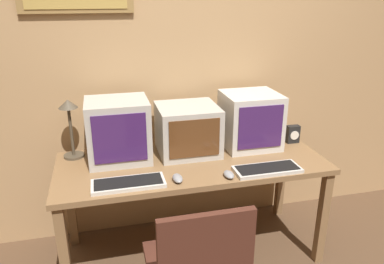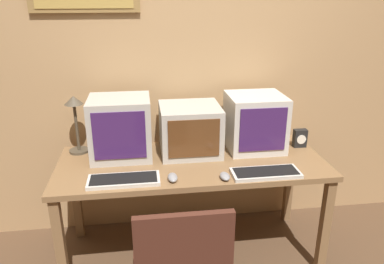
# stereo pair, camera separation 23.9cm
# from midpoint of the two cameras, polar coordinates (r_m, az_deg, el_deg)

# --- Properties ---
(wall_back) EXTENTS (8.00, 0.08, 2.60)m
(wall_back) POSITION_cam_midpoint_polar(r_m,az_deg,el_deg) (2.72, 1.13, 10.86)
(wall_back) COLOR tan
(wall_back) RESTS_ON ground_plane
(desk) EXTENTS (1.75, 0.71, 0.72)m
(desk) POSITION_cam_midpoint_polar(r_m,az_deg,el_deg) (2.50, 2.75, -6.03)
(desk) COLOR olive
(desk) RESTS_ON ground_plane
(monitor_left) EXTENTS (0.40, 0.35, 0.40)m
(monitor_left) POSITION_cam_midpoint_polar(r_m,az_deg,el_deg) (2.49, -8.16, 0.60)
(monitor_left) COLOR #B7B2A8
(monitor_left) RESTS_ON desk
(monitor_center) EXTENTS (0.40, 0.38, 0.33)m
(monitor_center) POSITION_cam_midpoint_polar(r_m,az_deg,el_deg) (2.54, 2.39, 0.36)
(monitor_center) COLOR #B7B2A8
(monitor_center) RESTS_ON desk
(monitor_right) EXTENTS (0.38, 0.36, 0.39)m
(monitor_right) POSITION_cam_midpoint_polar(r_m,az_deg,el_deg) (2.66, 12.13, 1.43)
(monitor_right) COLOR beige
(monitor_right) RESTS_ON desk
(keyboard_main) EXTENTS (0.42, 0.17, 0.03)m
(keyboard_main) POSITION_cam_midpoint_polar(r_m,az_deg,el_deg) (2.22, -7.31, -7.33)
(keyboard_main) COLOR beige
(keyboard_main) RESTS_ON desk
(keyboard_side) EXTENTS (0.42, 0.17, 0.03)m
(keyboard_side) POSITION_cam_midpoint_polar(r_m,az_deg,el_deg) (2.35, 14.06, -6.12)
(keyboard_side) COLOR beige
(keyboard_side) RESTS_ON desk
(mouse_near_keyboard) EXTENTS (0.06, 0.11, 0.04)m
(mouse_near_keyboard) POSITION_cam_midpoint_polar(r_m,az_deg,el_deg) (2.21, 0.13, -7.01)
(mouse_near_keyboard) COLOR gray
(mouse_near_keyboard) RESTS_ON desk
(mouse_far_corner) EXTENTS (0.06, 0.10, 0.03)m
(mouse_far_corner) POSITION_cam_midpoint_polar(r_m,az_deg,el_deg) (2.25, 8.09, -6.77)
(mouse_far_corner) COLOR gray
(mouse_far_corner) RESTS_ON desk
(desk_clock) EXTENTS (0.09, 0.06, 0.13)m
(desk_clock) POSITION_cam_midpoint_polar(r_m,az_deg,el_deg) (2.81, 18.49, -0.94)
(desk_clock) COLOR black
(desk_clock) RESTS_ON desk
(desk_lamp) EXTENTS (0.13, 0.13, 0.40)m
(desk_lamp) POSITION_cam_midpoint_polar(r_m,az_deg,el_deg) (2.59, -14.90, 2.51)
(desk_lamp) COLOR #4C4233
(desk_lamp) RESTS_ON desk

